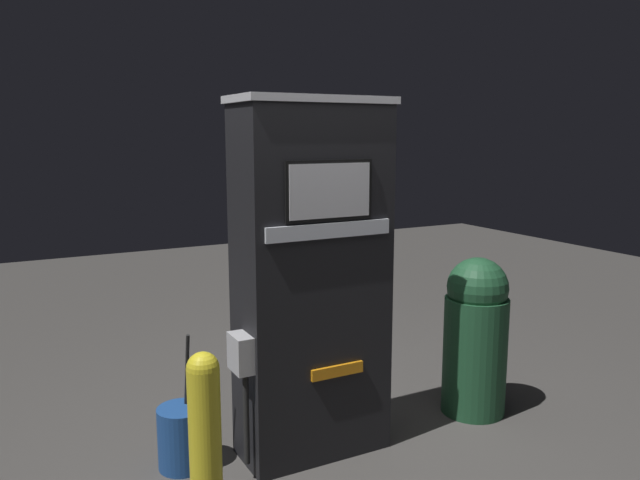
% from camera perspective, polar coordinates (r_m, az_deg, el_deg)
% --- Properties ---
extents(ground_plane, '(14.00, 14.00, 0.00)m').
position_cam_1_polar(ground_plane, '(3.73, 0.77, -19.80)').
color(ground_plane, '#423F3D').
extents(gas_pump, '(0.94, 0.44, 2.03)m').
position_cam_1_polar(gas_pump, '(3.52, -0.79, -3.73)').
color(gas_pump, black).
rests_on(gas_pump, ground_plane).
extents(safety_bollard, '(0.14, 0.14, 0.91)m').
position_cam_1_polar(safety_bollard, '(2.93, -10.44, -18.02)').
color(safety_bollard, yellow).
rests_on(safety_bollard, ground_plane).
extents(trash_bin, '(0.42, 0.42, 1.05)m').
position_cam_1_polar(trash_bin, '(4.26, 14.03, -8.38)').
color(trash_bin, '#1E4C2D').
rests_on(trash_bin, ground_plane).
extents(squeegee_bucket, '(0.27, 0.27, 0.77)m').
position_cam_1_polar(squeegee_bucket, '(3.71, -12.48, -17.16)').
color(squeegee_bucket, '#1E478C').
rests_on(squeegee_bucket, ground_plane).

